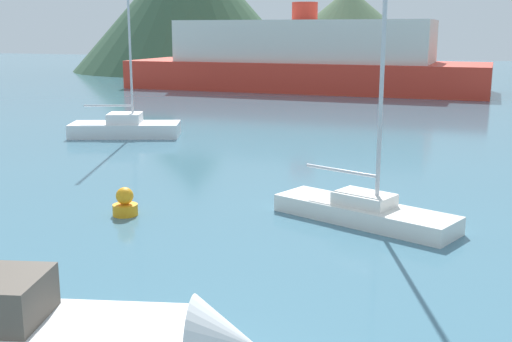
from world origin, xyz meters
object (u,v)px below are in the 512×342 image
at_px(sailboat_middle, 125,126).
at_px(ferry_distant, 304,59).
at_px(buoy_marker, 125,204).
at_px(motorboat_near, 45,336).
at_px(sailboat_inner, 364,208).

height_order(sailboat_middle, ferry_distant, sailboat_middle).
xyz_separation_m(ferry_distant, buoy_marker, (6.55, -41.85, -2.42)).
bearing_deg(motorboat_near, sailboat_middle, 103.08).
relative_size(motorboat_near, buoy_marker, 9.05).
relative_size(sailboat_middle, ferry_distant, 0.34).
bearing_deg(buoy_marker, sailboat_middle, 121.53).
xyz_separation_m(motorboat_near, sailboat_middle, (-11.16, 20.70, 0.09)).
distance_m(motorboat_near, ferry_distant, 50.88).
height_order(motorboat_near, ferry_distant, ferry_distant).
distance_m(sailboat_middle, ferry_distant, 29.26).
height_order(sailboat_inner, buoy_marker, sailboat_inner).
height_order(motorboat_near, buoy_marker, motorboat_near).
xyz_separation_m(sailboat_inner, sailboat_middle, (-14.68, 10.91, 0.10)).
relative_size(motorboat_near, sailboat_middle, 0.69).
bearing_deg(ferry_distant, sailboat_middle, -92.45).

